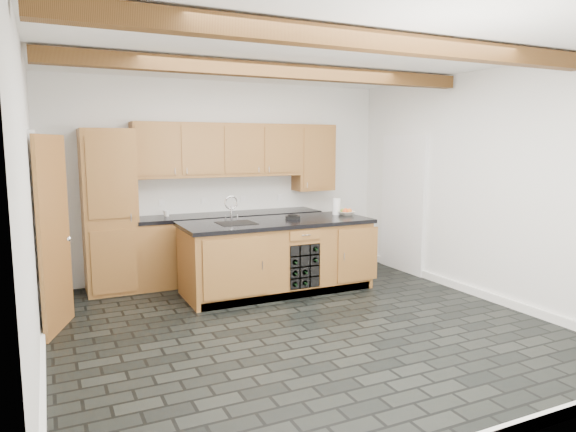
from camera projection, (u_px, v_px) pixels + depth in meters
name	position (u px, v px, depth m)	size (l,w,h in m)	color
ground	(301.00, 325.00, 5.45)	(5.00, 5.00, 0.00)	black
room_shell	(273.00, 179.00, 5.68)	(5.01, 5.00, 5.00)	white
back_cabinetry	(205.00, 211.00, 7.16)	(3.65, 0.62, 2.20)	olive
island	(278.00, 256.00, 6.67)	(2.48, 0.96, 0.93)	olive
faucet	(235.00, 220.00, 6.41)	(0.45, 0.40, 0.34)	black
kitchen_scale	(293.00, 217.00, 6.73)	(0.22, 0.17, 0.06)	black
fruit_bowl	(346.00, 213.00, 7.11)	(0.22, 0.22, 0.05)	silver
fruit_cluster	(346.00, 211.00, 7.11)	(0.16, 0.17, 0.07)	#D0481B
paper_towel	(336.00, 207.00, 7.16)	(0.11, 0.11, 0.22)	white
mug	(166.00, 213.00, 6.98)	(0.09, 0.09, 0.09)	white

